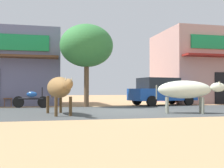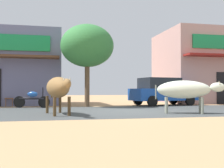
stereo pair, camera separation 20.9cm
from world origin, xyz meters
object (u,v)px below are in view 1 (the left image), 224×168
at_px(roadside_tree, 87,46).
at_px(parked_hatchback_car, 161,91).
at_px(cow_near_brown, 59,88).
at_px(cow_far_dark, 186,90).
at_px(pedestrian_by_shop, 215,91).
at_px(cafe_chair_near_tree, 7,97).
at_px(parked_motorcycle, 31,99).

height_order(roadside_tree, parked_hatchback_car, roadside_tree).
distance_m(cow_near_brown, cow_far_dark, 4.90).
bearing_deg(cow_far_dark, pedestrian_by_shop, 49.26).
relative_size(cow_far_dark, cafe_chair_near_tree, 2.81).
bearing_deg(pedestrian_by_shop, parked_hatchback_car, -167.69).
bearing_deg(cow_near_brown, cow_far_dark, -5.88).
height_order(roadside_tree, parked_motorcycle, roadside_tree).
bearing_deg(cow_far_dark, parked_motorcycle, 141.86).
xyz_separation_m(roadside_tree, parked_motorcycle, (-2.87, -0.29, -2.86)).
distance_m(parked_motorcycle, pedestrian_by_shop, 11.91).
xyz_separation_m(cow_near_brown, cafe_chair_near_tree, (-2.61, 5.92, -0.48)).
xyz_separation_m(roadside_tree, cow_far_dark, (3.22, -5.08, -2.40)).
relative_size(roadside_tree, cow_near_brown, 1.59).
relative_size(parked_hatchback_car, parked_motorcycle, 2.29).
height_order(roadside_tree, cafe_chair_near_tree, roadside_tree).
bearing_deg(pedestrian_by_shop, cafe_chair_near_tree, -179.26).
xyz_separation_m(parked_hatchback_car, cafe_chair_near_tree, (-8.88, 0.77, -0.33)).
xyz_separation_m(cow_near_brown, cow_far_dark, (4.87, -0.50, -0.08)).
relative_size(parked_hatchback_car, cow_far_dark, 1.63).
bearing_deg(cafe_chair_near_tree, cow_near_brown, -66.18).
bearing_deg(cafe_chair_near_tree, pedestrian_by_shop, 0.74).
distance_m(parked_hatchback_car, parked_motorcycle, 7.54).
bearing_deg(cow_near_brown, cafe_chair_near_tree, 113.82).
distance_m(parked_hatchback_car, cow_near_brown, 8.11).
distance_m(parked_hatchback_car, cow_far_dark, 5.82).
bearing_deg(cow_far_dark, roadside_tree, 122.41).
bearing_deg(cow_near_brown, parked_hatchback_car, 39.44).
distance_m(parked_motorcycle, cafe_chair_near_tree, 2.15).
bearing_deg(pedestrian_by_shop, cow_near_brown, -150.01).
xyz_separation_m(roadside_tree, parked_hatchback_car, (4.61, 0.58, -2.48)).
bearing_deg(roadside_tree, pedestrian_by_shop, 9.64).
relative_size(parked_motorcycle, cow_far_dark, 0.71).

